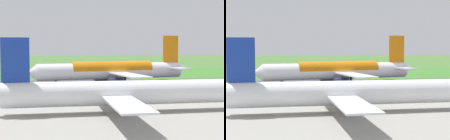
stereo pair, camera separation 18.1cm
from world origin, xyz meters
TOP-DOWN VIEW (x-y plane):
  - ground_plane at (0.00, 0.00)m, footprint 800.00×800.00m
  - runway_asphalt at (0.00, 0.00)m, footprint 600.00×29.66m
  - apron_concrete at (0.00, 53.52)m, footprint 440.00×110.00m
  - grass_verge_foreground at (0.00, -42.77)m, footprint 600.00×80.00m
  - airliner_main at (-5.09, -0.07)m, footprint 53.84×44.33m
  - airliner_parked_mid at (1.14, 50.05)m, footprint 45.91×37.52m
  - no_stopping_sign at (3.16, -39.46)m, footprint 0.60×0.10m
  - traffic_cone_orange at (9.35, -41.10)m, footprint 0.40×0.40m

SIDE VIEW (x-z plane):
  - ground_plane at x=0.00m, z-range 0.00..0.00m
  - grass_verge_foreground at x=0.00m, z-range 0.00..0.04m
  - apron_concrete at x=0.00m, z-range 0.00..0.05m
  - runway_asphalt at x=0.00m, z-range 0.00..0.06m
  - traffic_cone_orange at x=9.35m, z-range 0.00..0.55m
  - no_stopping_sign at x=3.16m, z-range 0.23..2.57m
  - airliner_parked_mid at x=1.14m, z-range -3.04..10.37m
  - airliner_main at x=-5.09m, z-range -3.59..12.29m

